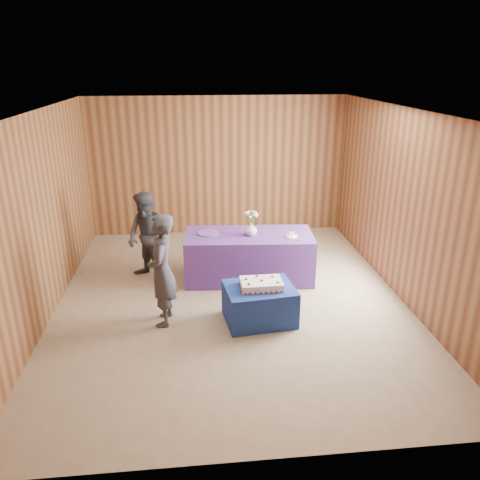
{
  "coord_description": "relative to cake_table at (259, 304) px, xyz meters",
  "views": [
    {
      "loc": [
        -0.51,
        -6.12,
        3.27
      ],
      "look_at": [
        0.15,
        0.1,
        0.9
      ],
      "focal_mm": 35.0,
      "sensor_mm": 36.0,
      "label": 1
    }
  ],
  "objects": [
    {
      "name": "knife",
      "position": [
        0.67,
        1.0,
        0.5
      ],
      "size": [
        0.25,
        0.1,
        0.0
      ],
      "primitive_type": "cube",
      "rotation": [
        0.0,
        0.0,
        -0.3
      ],
      "color": "silver",
      "rests_on": "serving_table"
    },
    {
      "name": "guest_left",
      "position": [
        -1.27,
        0.09,
        0.51
      ],
      "size": [
        0.41,
        0.58,
        1.52
      ],
      "primitive_type": "imported",
      "rotation": [
        0.0,
        0.0,
        -1.65
      ],
      "color": "#33323C",
      "rests_on": "ground"
    },
    {
      "name": "cake_table",
      "position": [
        0.0,
        0.0,
        0.0
      ],
      "size": [
        0.98,
        0.8,
        0.5
      ],
      "primitive_type": "cube",
      "rotation": [
        0.0,
        0.0,
        0.12
      ],
      "color": "navy",
      "rests_on": "ground"
    },
    {
      "name": "room_shell",
      "position": [
        -0.33,
        0.63,
        1.55
      ],
      "size": [
        5.04,
        6.04,
        2.72
      ],
      "color": "brown",
      "rests_on": "ground"
    },
    {
      "name": "guest_right",
      "position": [
        -1.57,
        1.46,
        0.47
      ],
      "size": [
        0.88,
        0.88,
        1.44
      ],
      "primitive_type": "imported",
      "rotation": [
        0.0,
        0.0,
        -0.79
      ],
      "color": "#33353E",
      "rests_on": "ground"
    },
    {
      "name": "cake_slice",
      "position": [
        0.67,
        1.18,
        0.55
      ],
      "size": [
        0.08,
        0.07,
        0.09
      ],
      "rotation": [
        0.0,
        0.0,
        -0.06
      ],
      "color": "white",
      "rests_on": "plate"
    },
    {
      "name": "sheet_cake",
      "position": [
        0.02,
        -0.01,
        0.3
      ],
      "size": [
        0.58,
        0.4,
        0.13
      ],
      "rotation": [
        0.0,
        0.0,
        0.01
      ],
      "color": "white",
      "rests_on": "cake_table"
    },
    {
      "name": "serving_table",
      "position": [
        0.02,
        1.35,
        0.12
      ],
      "size": [
        2.06,
        1.05,
        0.75
      ],
      "primitive_type": "cube",
      "rotation": [
        0.0,
        0.0,
        -0.07
      ],
      "color": "#5A338C",
      "rests_on": "ground"
    },
    {
      "name": "plate",
      "position": [
        0.67,
        1.18,
        0.51
      ],
      "size": [
        0.2,
        0.2,
        0.01
      ],
      "primitive_type": "cylinder",
      "rotation": [
        0.0,
        0.0,
        -0.13
      ],
      "color": "white",
      "rests_on": "serving_table"
    },
    {
      "name": "vase",
      "position": [
        0.05,
        1.31,
        0.6
      ],
      "size": [
        0.26,
        0.26,
        0.2
      ],
      "primitive_type": "imported",
      "rotation": [
        0.0,
        0.0,
        -0.49
      ],
      "color": "silver",
      "rests_on": "serving_table"
    },
    {
      "name": "flower_spray",
      "position": [
        0.05,
        1.31,
        0.84
      ],
      "size": [
        0.22,
        0.21,
        0.16
      ],
      "color": "#2E5D25",
      "rests_on": "vase"
    },
    {
      "name": "ground",
      "position": [
        -0.33,
        0.63,
        -0.25
      ],
      "size": [
        6.0,
        6.0,
        0.0
      ],
      "primitive_type": "plane",
      "color": "gray",
      "rests_on": "ground"
    },
    {
      "name": "platter",
      "position": [
        -0.62,
        1.45,
        0.51
      ],
      "size": [
        0.38,
        0.38,
        0.02
      ],
      "primitive_type": "cylinder",
      "rotation": [
        0.0,
        0.0,
        -0.12
      ],
      "color": "#6B4B97",
      "rests_on": "serving_table"
    }
  ]
}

